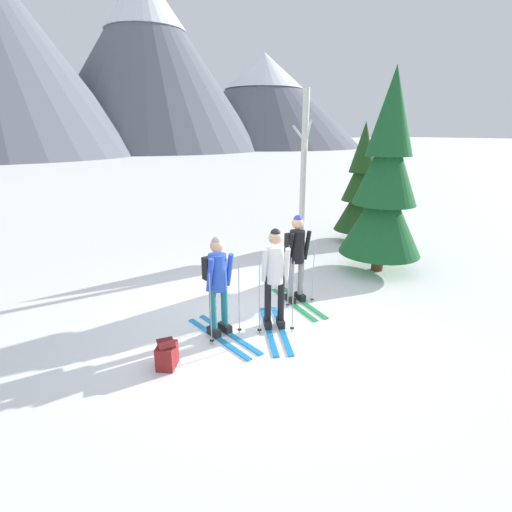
# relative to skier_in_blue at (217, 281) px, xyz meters

# --- Properties ---
(ground_plane) EXTENTS (400.00, 400.00, 0.00)m
(ground_plane) POSITION_rel_skier_in_blue_xyz_m (0.67, 0.13, -0.91)
(ground_plane) COLOR white
(skier_in_blue) EXTENTS (0.78, 1.65, 1.63)m
(skier_in_blue) POSITION_rel_skier_in_blue_xyz_m (0.00, 0.00, 0.00)
(skier_in_blue) COLOR #1E84D1
(skier_in_blue) RESTS_ON ground
(skier_in_white) EXTENTS (0.76, 1.66, 1.70)m
(skier_in_white) POSITION_rel_skier_in_blue_xyz_m (0.91, -0.16, 0.02)
(skier_in_white) COLOR #1E84D1
(skier_in_white) RESTS_ON ground
(skier_in_black) EXTENTS (0.61, 1.59, 1.70)m
(skier_in_black) POSITION_rel_skier_in_blue_xyz_m (1.74, 0.64, 0.04)
(skier_in_black) COLOR green
(skier_in_black) RESTS_ON ground
(pine_tree_near) EXTENTS (1.41, 1.41, 3.42)m
(pine_tree_near) POSITION_rel_skier_in_blue_xyz_m (5.57, 3.79, 0.65)
(pine_tree_near) COLOR #51381E
(pine_tree_near) RESTS_ON ground
(pine_tree_mid) EXTENTS (1.84, 1.84, 4.44)m
(pine_tree_mid) POSITION_rel_skier_in_blue_xyz_m (4.38, 1.44, 1.12)
(pine_tree_mid) COLOR #51381E
(pine_tree_mid) RESTS_ON ground
(birch_tree_tall) EXTENTS (0.32, 1.21, 4.12)m
(birch_tree_tall) POSITION_rel_skier_in_blue_xyz_m (3.27, 3.15, 1.19)
(birch_tree_tall) COLOR silver
(birch_tree_tall) RESTS_ON ground
(backpack_on_snow_front) EXTENTS (0.36, 0.40, 0.38)m
(backpack_on_snow_front) POSITION_rel_skier_in_blue_xyz_m (-0.94, -0.60, -0.73)
(backpack_on_snow_front) COLOR maroon
(backpack_on_snow_front) RESTS_ON ground
(mountain_ridge_distant) EXTENTS (111.22, 55.63, 28.87)m
(mountain_ridge_distant) POSITION_rel_skier_in_blue_xyz_m (0.24, 68.51, 11.39)
(mountain_ridge_distant) COLOR slate
(mountain_ridge_distant) RESTS_ON ground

